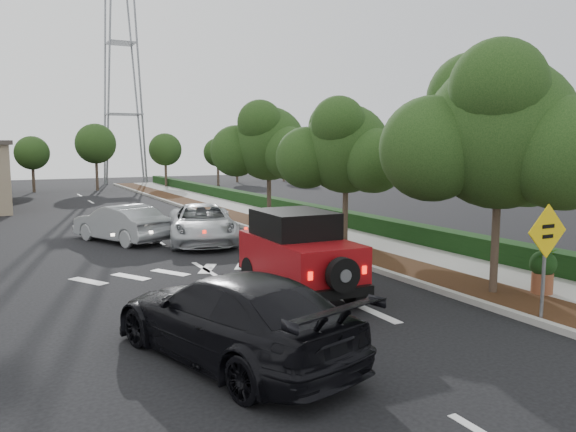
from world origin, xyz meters
TOP-DOWN VIEW (x-y plane):
  - ground at (0.00, 0.00)m, footprint 120.00×120.00m
  - curb at (4.60, 12.00)m, footprint 0.20×70.00m
  - planting_strip at (5.60, 12.00)m, footprint 1.80×70.00m
  - sidewalk at (7.50, 12.00)m, footprint 2.00×70.00m
  - hedge at (8.90, 12.00)m, footprint 0.80×70.00m
  - transmission_tower at (6.00, 48.00)m, footprint 7.00×4.00m
  - street_tree_near at (5.60, -0.50)m, footprint 3.80×3.80m
  - street_tree_mid at (5.60, 6.50)m, footprint 3.20×3.20m
  - street_tree_far at (5.60, 13.00)m, footprint 3.40×3.40m
  - red_jeep at (1.20, 2.11)m, footprint 2.03×4.32m
  - silver_suv_ahead at (1.54, 10.73)m, footprint 3.88×5.99m
  - black_suv_oncoming at (-2.02, -1.43)m, footprint 3.62×5.92m
  - silver_sedan_oncoming at (-1.34, 12.43)m, footprint 3.33×4.85m
  - speed_hump_sign at (4.80, -2.62)m, footprint 1.18×0.10m
  - terracotta_planter at (6.60, -1.18)m, footprint 0.67×0.67m

SIDE VIEW (x-z plane):
  - ground at x=0.00m, z-range 0.00..0.00m
  - transmission_tower at x=6.00m, z-range -14.00..14.00m
  - street_tree_near at x=5.60m, z-range -2.96..2.96m
  - street_tree_mid at x=5.60m, z-range -2.66..2.66m
  - street_tree_far at x=5.60m, z-range -2.81..2.81m
  - planting_strip at x=5.60m, z-range 0.00..0.12m
  - sidewalk at x=7.50m, z-range 0.00..0.12m
  - curb at x=4.60m, z-range 0.00..0.15m
  - hedge at x=8.90m, z-range 0.00..0.80m
  - silver_sedan_oncoming at x=-1.34m, z-range 0.00..1.51m
  - silver_suv_ahead at x=1.54m, z-range 0.00..1.53m
  - terracotta_planter at x=6.60m, z-range 0.20..1.37m
  - black_suv_oncoming at x=-2.02m, z-range 0.00..1.60m
  - red_jeep at x=1.20m, z-range 0.02..2.20m
  - speed_hump_sign at x=4.80m, z-range 0.48..2.99m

